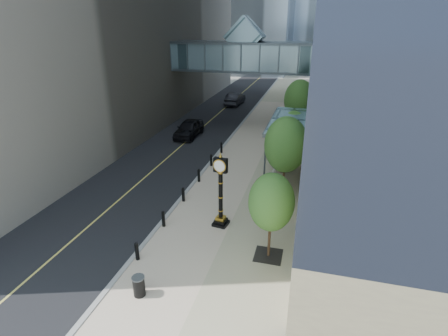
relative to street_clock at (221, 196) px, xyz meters
The scene contains 13 objects.
ground 5.59m from the street_clock, 95.19° to the right, with size 320.00×320.00×0.00m, color gray.
road 35.64m from the street_clock, 102.12° to the left, with size 8.00×180.00×0.02m, color black.
sidewalk 34.85m from the street_clock, 89.13° to the left, with size 8.00×180.00×0.06m, color #C0AC93.
curb 35.02m from the street_clock, 95.70° to the left, with size 0.25×180.00×0.07m, color gray.
skywalk 23.76m from the street_clock, 98.66° to the left, with size 17.00×4.20×5.80m.
entrance_canopy 9.55m from the street_clock, 71.12° to the left, with size 3.00×8.00×4.38m.
bollard_row 5.15m from the street_clock, 129.94° to the left, with size 0.20×16.20×0.90m.
street_trees 12.01m from the street_clock, 74.75° to the left, with size 2.93×28.29×6.02m.
street_clock is the anchor object (origin of this frame).
trash_bin 6.86m from the street_clock, 106.57° to the right, with size 0.52×0.52×0.90m, color black.
pedestrian 7.65m from the street_clock, 73.10° to the left, with size 0.55×0.36×1.50m, color #A19D94.
car_near 17.64m from the street_clock, 116.16° to the left, with size 2.04×5.06×1.72m, color black.
car_far 32.53m from the street_clock, 101.73° to the left, with size 1.80×5.17×1.70m, color black.
Camera 1 is at (5.19, -11.80, 11.10)m, focal length 28.00 mm.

